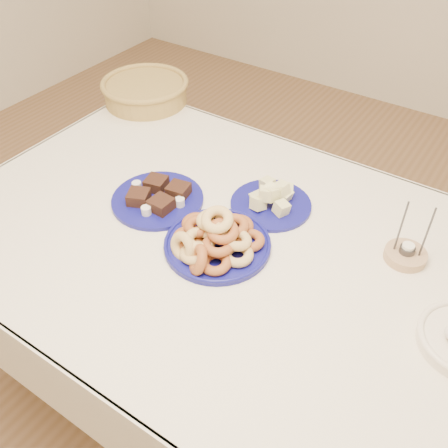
% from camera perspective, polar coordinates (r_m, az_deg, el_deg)
% --- Properties ---
extents(ground, '(5.00, 5.00, 0.00)m').
position_cam_1_polar(ground, '(1.98, 0.85, -17.92)').
color(ground, brown).
rests_on(ground, ground).
extents(dining_table, '(1.71, 1.11, 0.75)m').
position_cam_1_polar(dining_table, '(1.47, 1.09, -4.97)').
color(dining_table, brown).
rests_on(dining_table, ground).
extents(donut_platter, '(0.39, 0.39, 0.13)m').
position_cam_1_polar(donut_platter, '(1.35, -0.96, -1.74)').
color(donut_platter, navy).
rests_on(donut_platter, dining_table).
extents(melon_plate, '(0.27, 0.27, 0.08)m').
position_cam_1_polar(melon_plate, '(1.50, 5.45, 2.74)').
color(melon_plate, navy).
rests_on(melon_plate, dining_table).
extents(brownie_plate, '(0.35, 0.35, 0.05)m').
position_cam_1_polar(brownie_plate, '(1.53, -7.57, 3.00)').
color(brownie_plate, navy).
rests_on(brownie_plate, dining_table).
extents(wicker_basket, '(0.41, 0.41, 0.09)m').
position_cam_1_polar(wicker_basket, '(2.07, -8.98, 14.87)').
color(wicker_basket, olive).
rests_on(wicker_basket, dining_table).
extents(candle_holder, '(0.13, 0.13, 0.19)m').
position_cam_1_polar(candle_holder, '(1.42, 20.06, -3.25)').
color(candle_holder, '#A5805B').
rests_on(candle_holder, dining_table).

